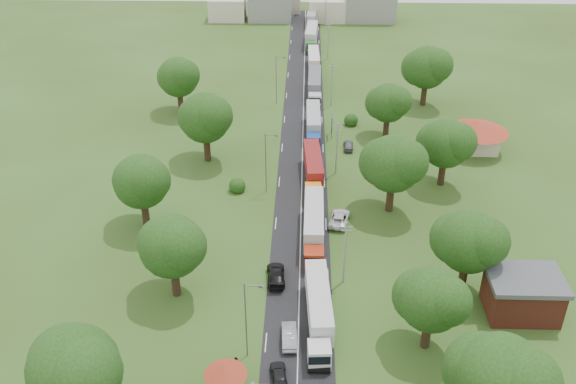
{
  "coord_description": "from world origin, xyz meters",
  "views": [
    {
      "loc": [
        0.43,
        -70.62,
        51.02
      ],
      "look_at": [
        -1.96,
        9.83,
        3.0
      ],
      "focal_mm": 40.0,
      "sensor_mm": 36.0,
      "label": 1
    }
  ],
  "objects_px": {
    "truck_0": "(319,310)",
    "car_lane_mid": "(289,336)",
    "car_lane_front": "(279,376)",
    "guard_booth": "(226,376)",
    "info_sign": "(332,121)"
  },
  "relations": [
    {
      "from": "info_sign",
      "to": "car_lane_mid",
      "type": "height_order",
      "value": "info_sign"
    },
    {
      "from": "truck_0",
      "to": "car_lane_front",
      "type": "distance_m",
      "value": 9.68
    },
    {
      "from": "truck_0",
      "to": "car_lane_front",
      "type": "relative_size",
      "value": 3.56
    },
    {
      "from": "truck_0",
      "to": "car_lane_mid",
      "type": "relative_size",
      "value": 3.17
    },
    {
      "from": "car_lane_front",
      "to": "car_lane_mid",
      "type": "xyz_separation_m",
      "value": [
        0.93,
        5.85,
        0.06
      ]
    },
    {
      "from": "info_sign",
      "to": "car_lane_mid",
      "type": "distance_m",
      "value": 53.06
    },
    {
      "from": "truck_0",
      "to": "info_sign",
      "type": "bearing_deg",
      "value": 86.64
    },
    {
      "from": "guard_booth",
      "to": "car_lane_front",
      "type": "distance_m",
      "value": 5.67
    },
    {
      "from": "guard_booth",
      "to": "car_lane_mid",
      "type": "xyz_separation_m",
      "value": [
        6.2,
        7.35,
        -1.39
      ]
    },
    {
      "from": "car_lane_mid",
      "to": "guard_booth",
      "type": "bearing_deg",
      "value": 46.64
    },
    {
      "from": "truck_0",
      "to": "guard_booth",
      "type": "bearing_deg",
      "value": -133.16
    },
    {
      "from": "car_lane_front",
      "to": "car_lane_mid",
      "type": "relative_size",
      "value": 0.89
    },
    {
      "from": "car_lane_front",
      "to": "truck_0",
      "type": "bearing_deg",
      "value": -123.37
    },
    {
      "from": "info_sign",
      "to": "car_lane_front",
      "type": "xyz_separation_m",
      "value": [
        -7.13,
        -58.5,
        -2.29
      ]
    },
    {
      "from": "guard_booth",
      "to": "truck_0",
      "type": "bearing_deg",
      "value": 46.84
    }
  ]
}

